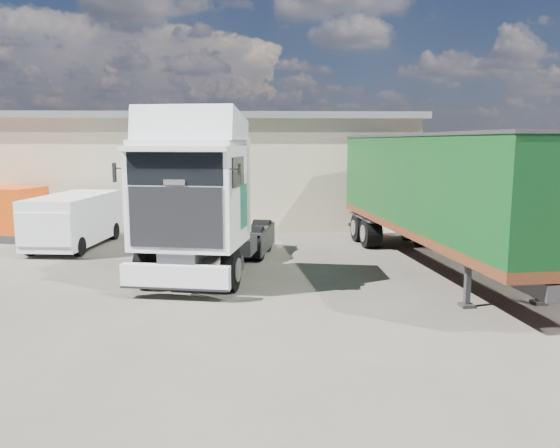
{
  "coord_description": "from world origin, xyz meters",
  "views": [
    {
      "loc": [
        1.73,
        -13.96,
        4.02
      ],
      "look_at": [
        2.44,
        3.0,
        1.45
      ],
      "focal_mm": 35.0,
      "sensor_mm": 36.0,
      "label": 1
    }
  ],
  "objects_px": {
    "panel_van": "(72,221)",
    "tractor_unit": "(201,208)",
    "orange_skip": "(1,216)",
    "box_trailer": "(438,187)"
  },
  "relations": [
    {
      "from": "box_trailer",
      "to": "orange_skip",
      "type": "xyz_separation_m",
      "value": [
        -16.34,
        6.01,
        -1.66
      ]
    },
    {
      "from": "box_trailer",
      "to": "tractor_unit",
      "type": "bearing_deg",
      "value": -177.63
    },
    {
      "from": "panel_van",
      "to": "orange_skip",
      "type": "bearing_deg",
      "value": 155.15
    },
    {
      "from": "tractor_unit",
      "to": "orange_skip",
      "type": "distance_m",
      "value": 11.43
    },
    {
      "from": "panel_van",
      "to": "tractor_unit",
      "type": "bearing_deg",
      "value": -35.69
    },
    {
      "from": "tractor_unit",
      "to": "box_trailer",
      "type": "xyz_separation_m",
      "value": [
        7.35,
        0.97,
        0.5
      ]
    },
    {
      "from": "panel_van",
      "to": "orange_skip",
      "type": "xyz_separation_m",
      "value": [
        -3.61,
        2.16,
        -0.09
      ]
    },
    {
      "from": "orange_skip",
      "to": "box_trailer",
      "type": "bearing_deg",
      "value": -5.47
    },
    {
      "from": "box_trailer",
      "to": "panel_van",
      "type": "xyz_separation_m",
      "value": [
        -12.73,
        3.84,
        -1.56
      ]
    },
    {
      "from": "tractor_unit",
      "to": "orange_skip",
      "type": "relative_size",
      "value": 2.0
    }
  ]
}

